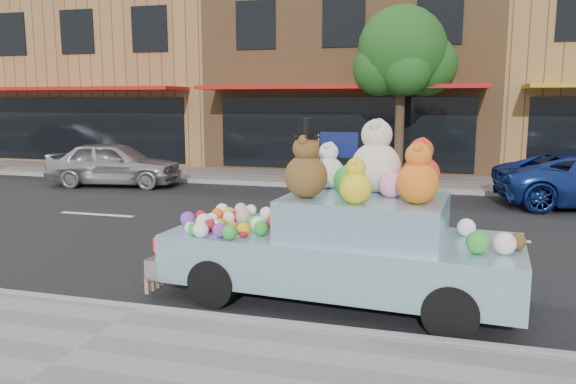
% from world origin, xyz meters
% --- Properties ---
extents(ground, '(120.00, 120.00, 0.00)m').
position_xyz_m(ground, '(0.00, 0.00, 0.00)').
color(ground, black).
rests_on(ground, ground).
extents(near_sidewalk, '(60.00, 3.00, 0.12)m').
position_xyz_m(near_sidewalk, '(0.00, -6.50, 0.06)').
color(near_sidewalk, gray).
rests_on(near_sidewalk, ground).
extents(far_sidewalk, '(60.00, 3.00, 0.12)m').
position_xyz_m(far_sidewalk, '(0.00, 6.50, 0.06)').
color(far_sidewalk, gray).
rests_on(far_sidewalk, ground).
extents(near_kerb, '(60.00, 0.12, 0.13)m').
position_xyz_m(near_kerb, '(0.00, -5.00, 0.07)').
color(near_kerb, gray).
rests_on(near_kerb, ground).
extents(far_kerb, '(60.00, 0.12, 0.13)m').
position_xyz_m(far_kerb, '(0.00, 5.00, 0.07)').
color(far_kerb, gray).
rests_on(far_kerb, ground).
extents(storefront_left, '(10.00, 9.80, 7.30)m').
position_xyz_m(storefront_left, '(-10.00, 11.97, 3.64)').
color(storefront_left, olive).
rests_on(storefront_left, ground).
extents(storefront_mid, '(10.00, 9.80, 7.30)m').
position_xyz_m(storefront_mid, '(0.00, 11.97, 3.64)').
color(storefront_mid, olive).
rests_on(storefront_mid, ground).
extents(street_tree, '(3.00, 2.70, 5.22)m').
position_xyz_m(street_tree, '(2.03, 6.55, 3.69)').
color(street_tree, '#38281C').
rests_on(street_tree, ground).
extents(car_silver, '(4.04, 2.11, 1.31)m').
position_xyz_m(car_silver, '(-5.99, 3.83, 0.66)').
color(car_silver, '#A7A7AB').
rests_on(car_silver, ground).
extents(art_car, '(4.60, 2.06, 2.30)m').
position_xyz_m(art_car, '(2.19, -3.79, 0.81)').
color(art_car, black).
rests_on(art_car, ground).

